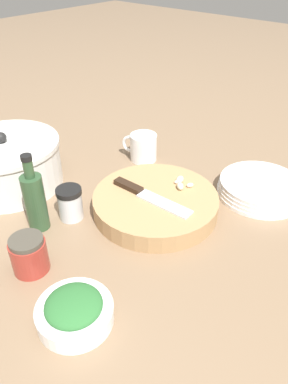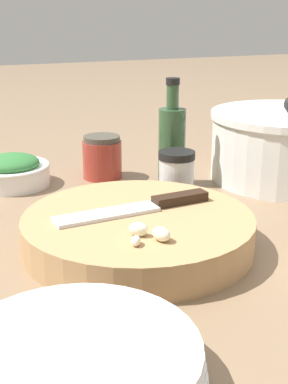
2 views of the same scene
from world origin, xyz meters
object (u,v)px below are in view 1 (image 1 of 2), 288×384
plate_stack (260,188)px  stock_pot (7,164)px  chef_knife (146,195)px  oil_bottle (35,200)px  spice_jar (70,203)px  honey_jar (29,254)px  garlic_cloves (181,183)px  coffee_mug (143,147)px  herb_bowl (75,311)px  cutting_board (155,203)px

plate_stack → stock_pot: (-0.39, 0.53, 0.04)m
chef_knife → oil_bottle: size_ratio=1.16×
spice_jar → honey_jar: 0.18m
garlic_cloves → stock_pot: size_ratio=0.18×
chef_knife → plate_stack: bearing=142.9°
coffee_mug → honey_jar: (-0.48, -0.12, -0.00)m
chef_knife → stock_pot: bearing=-69.6°
spice_jar → stock_pot: 0.24m
garlic_cloves → spice_jar: (-0.23, 0.15, -0.01)m
herb_bowl → cutting_board: bearing=16.1°
chef_knife → stock_pot: stock_pot is taller
garlic_cloves → stock_pot: bearing=121.4°
herb_bowl → oil_bottle: 0.29m
oil_bottle → cutting_board: bearing=-36.5°
cutting_board → coffee_mug: 0.26m
cutting_board → honey_jar: bearing=168.0°
herb_bowl → coffee_mug: (0.51, 0.29, 0.01)m
cutting_board → stock_pot: (-0.16, 0.37, 0.04)m
cutting_board → stock_pot: bearing=113.7°
stock_pot → plate_stack: bearing=-53.4°
spice_jar → stock_pot: (-0.01, 0.24, 0.02)m
honey_jar → stock_pot: 0.34m
chef_knife → herb_bowl: (-0.32, -0.11, -0.02)m
spice_jar → oil_bottle: 0.08m
chef_knife → coffee_mug: 0.26m
plate_stack → honey_jar: (-0.54, 0.23, 0.02)m
honey_jar → garlic_cloves: bearing=-12.4°
spice_jar → plate_stack: bearing=-37.7°
cutting_board → oil_bottle: size_ratio=1.60×
stock_pot → coffee_mug: bearing=-28.3°
spice_jar → oil_bottle: oil_bottle is taller
herb_bowl → garlic_cloves: bearing=10.7°
coffee_mug → oil_bottle: (-0.39, -0.03, 0.03)m
cutting_board → chef_knife: (-0.02, 0.02, 0.03)m
spice_jar → plate_stack: (0.38, -0.29, -0.02)m
stock_pot → herb_bowl: bearing=-110.2°
chef_knife → spice_jar: 0.18m
cutting_board → garlic_cloves: size_ratio=5.81×
spice_jar → honey_jar: spice_jar is taller
honey_jar → cutting_board: bearing=-12.0°
cutting_board → plate_stack: (0.23, -0.16, -0.00)m
herb_bowl → plate_stack: (0.57, -0.06, -0.01)m
honey_jar → oil_bottle: (0.09, 0.10, 0.04)m
cutting_board → stock_pot: stock_pot is taller
oil_bottle → stock_pot: 0.22m
cutting_board → plate_stack: size_ratio=1.38×
garlic_cloves → herb_bowl: 0.42m
herb_bowl → stock_pot: (0.17, 0.47, 0.04)m
spice_jar → coffee_mug: same height
herb_bowl → plate_stack: herb_bowl is taller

